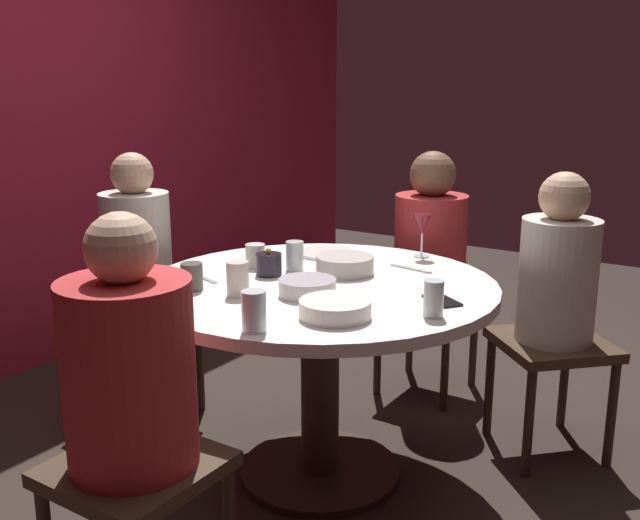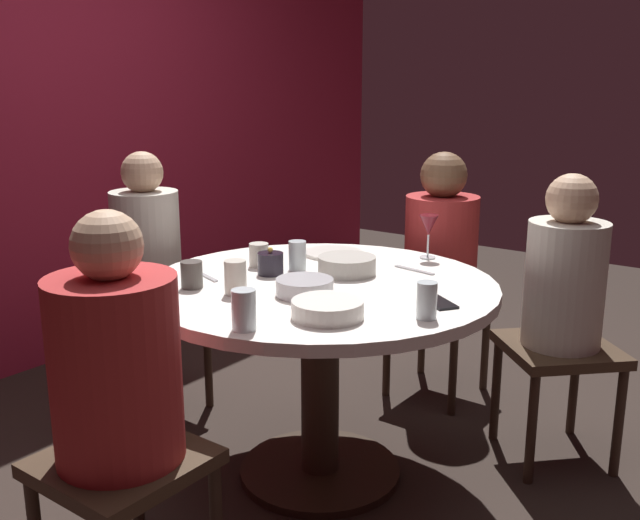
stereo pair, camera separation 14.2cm
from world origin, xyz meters
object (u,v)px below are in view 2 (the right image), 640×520
at_px(seated_diner_front_right, 564,287).
at_px(cell_phone, 439,303).
at_px(cup_center_front, 244,310).
at_px(cup_by_right_diner, 192,275).
at_px(seated_diner_left, 116,374).
at_px(bowl_salad_center, 328,309).
at_px(dining_table, 320,327).
at_px(bowl_serving_large, 305,287).
at_px(seated_diner_right, 441,247).
at_px(wine_glass, 429,227).
at_px(seated_diner_back, 147,256).
at_px(cup_far_edge, 235,277).
at_px(cup_by_left_diner, 427,300).
at_px(dinner_plate, 334,253).
at_px(bowl_small_white, 347,265).
at_px(cup_near_candle, 297,256).
at_px(candle_holder, 270,263).
at_px(cup_beside_wine, 259,255).

xyz_separation_m(seated_diner_front_right, cell_phone, (-0.63, 0.20, 0.06)).
bearing_deg(cup_center_front, cup_by_right_diner, 64.03).
bearing_deg(seated_diner_left, bowl_salad_center, -23.44).
xyz_separation_m(seated_diner_left, bowl_salad_center, (0.58, -0.25, 0.08)).
bearing_deg(cup_by_right_diner, dining_table, -44.04).
bearing_deg(cup_by_right_diner, bowl_serving_large, -66.11).
xyz_separation_m(seated_diner_right, bowl_serving_large, (-1.08, -0.05, 0.07)).
bearing_deg(wine_glass, seated_diner_right, 19.54).
xyz_separation_m(seated_diner_right, cell_phone, (-0.90, -0.46, 0.05)).
bearing_deg(seated_diner_back, cup_far_edge, -19.90).
bearing_deg(seated_diner_right, wine_glass, 19.54).
bearing_deg(cup_by_left_diner, cup_center_front, 137.18).
xyz_separation_m(dinner_plate, cup_center_front, (-0.89, -0.33, 0.05)).
distance_m(seated_diner_back, seated_diner_right, 1.31).
bearing_deg(bowl_serving_large, cup_far_edge, 123.54).
height_order(wine_glass, bowl_small_white, wine_glass).
distance_m(seated_diner_back, cup_near_candle, 0.77).
relative_size(candle_holder, cup_near_candle, 0.93).
bearing_deg(cup_center_front, seated_diner_front_right, -23.97).
relative_size(dinner_plate, cell_phone, 1.73).
height_order(cell_phone, cup_near_candle, cup_near_candle).
xyz_separation_m(dining_table, wine_glass, (0.54, -0.14, 0.30)).
xyz_separation_m(cup_by_left_diner, cup_by_right_diner, (-0.19, 0.80, -0.01)).
xyz_separation_m(wine_glass, cup_near_candle, (-0.46, 0.30, -0.07)).
distance_m(seated_diner_front_right, cup_beside_wine, 1.15).
bearing_deg(candle_holder, seated_diner_right, -12.38).
distance_m(seated_diner_back, bowl_small_white, 0.95).
bearing_deg(candle_holder, bowl_salad_center, -121.09).
relative_size(dining_table, cup_far_edge, 10.89).
bearing_deg(seated_diner_front_right, bowl_serving_large, 8.60).
height_order(cup_near_candle, cup_beside_wine, cup_near_candle).
bearing_deg(wine_glass, cup_beside_wine, 137.79).
bearing_deg(dining_table, wine_glass, -14.06).
distance_m(dinner_plate, cup_beside_wine, 0.35).
bearing_deg(seated_diner_left, candle_holder, 13.60).
xyz_separation_m(bowl_small_white, cup_far_edge, (-0.44, 0.15, 0.02)).
xyz_separation_m(bowl_salad_center, cup_beside_wine, (0.34, 0.57, 0.02)).
xyz_separation_m(seated_diner_right, cup_by_right_diner, (-1.24, 0.31, 0.09)).
height_order(bowl_salad_center, cup_beside_wine, cup_beside_wine).
xyz_separation_m(seated_diner_left, wine_glass, (1.42, -0.14, 0.18)).
bearing_deg(seated_diner_back, bowl_serving_large, -9.19).
relative_size(bowl_serving_large, cup_beside_wine, 2.14).
bearing_deg(cell_phone, seated_diner_back, -54.83).
bearing_deg(cup_by_left_diner, cup_far_edge, 103.50).
height_order(seated_diner_back, seated_diner_right, seated_diner_back).
xyz_separation_m(seated_diner_front_right, cup_near_candle, (-0.57, 0.82, 0.11)).
bearing_deg(cell_phone, bowl_salad_center, 1.98).
relative_size(dining_table, seated_diner_left, 1.10).
xyz_separation_m(seated_diner_back, cell_phone, (0.02, -1.38, 0.04)).
relative_size(cup_near_candle, cup_by_left_diner, 0.98).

